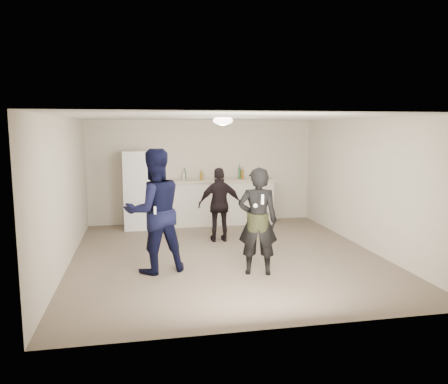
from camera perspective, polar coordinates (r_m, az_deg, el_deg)
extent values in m
plane|color=#6B5B4C|center=(8.08, 0.27, -8.30)|extent=(6.00, 6.00, 0.00)
plane|color=silver|center=(7.74, 0.29, 9.72)|extent=(6.00, 6.00, 0.00)
plane|color=beige|center=(10.75, -2.85, 2.66)|extent=(6.00, 0.00, 6.00)
plane|color=beige|center=(4.95, 7.10, -4.15)|extent=(6.00, 0.00, 6.00)
plane|color=beige|center=(7.76, -20.05, -0.04)|extent=(0.00, 6.00, 6.00)
plane|color=beige|center=(8.77, 18.19, 0.96)|extent=(0.00, 6.00, 6.00)
cube|color=silver|center=(10.58, -0.62, -1.38)|extent=(2.60, 0.56, 1.05)
cube|color=beige|center=(10.50, -0.63, 1.55)|extent=(2.68, 0.64, 0.04)
cube|color=white|center=(10.29, -11.03, 0.29)|extent=(0.70, 0.70, 1.80)
cylinder|color=#B8B8BD|center=(9.87, -9.46, 2.34)|extent=(0.02, 0.02, 0.60)
ellipsoid|color=white|center=(8.03, -0.14, 9.32)|extent=(0.36, 0.36, 0.16)
cylinder|color=silver|center=(10.41, -2.85, 2.06)|extent=(0.08, 0.08, 0.17)
imported|color=#0E113B|center=(7.07, -9.07, -2.48)|extent=(1.14, 0.99, 2.00)
imported|color=black|center=(6.92, 4.43, -3.83)|extent=(0.71, 0.55, 1.72)
cylinder|color=#2E3518|center=(6.92, 4.43, -3.90)|extent=(0.34, 0.34, 0.28)
imported|color=black|center=(8.92, -0.54, -1.68)|extent=(0.90, 0.40, 1.52)
cube|color=white|center=(6.78, -8.99, -2.50)|extent=(0.04, 0.04, 0.15)
sphere|color=white|center=(6.83, -7.98, -3.00)|extent=(0.07, 0.07, 0.07)
cube|color=white|center=(6.61, 5.04, -0.96)|extent=(0.04, 0.04, 0.15)
sphere|color=white|center=(6.63, 4.13, -1.80)|extent=(0.07, 0.07, 0.07)
cylinder|color=#124019|center=(10.54, -5.16, 2.20)|extent=(0.07, 0.07, 0.20)
cylinder|color=#175124|center=(10.63, 2.04, 2.49)|extent=(0.06, 0.06, 0.28)
cylinder|color=#946A15|center=(10.39, -2.96, 2.10)|extent=(0.08, 0.08, 0.19)
cylinder|color=#875513|center=(10.65, 2.42, 2.31)|extent=(0.07, 0.07, 0.21)
cylinder|color=silver|center=(10.51, -5.26, 2.14)|extent=(0.07, 0.07, 0.19)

